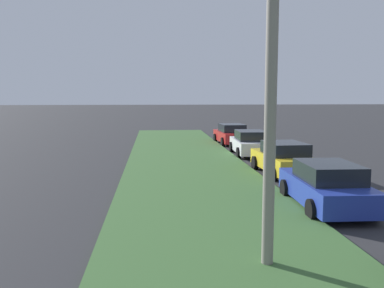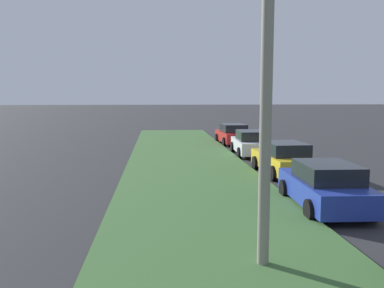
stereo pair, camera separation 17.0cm
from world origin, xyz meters
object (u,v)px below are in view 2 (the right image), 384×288
Objects in this scene: parked_car_white at (251,143)px; streetlight at (283,53)px; parked_car_red at (233,134)px; parked_car_blue at (325,186)px; parked_car_yellow at (284,159)px.

streetlight reaches higher than parked_car_white.
streetlight is at bearing 169.47° from parked_car_red.
streetlight is (-15.81, 3.05, 3.67)m from parked_car_white.
parked_car_red is 21.90m from streetlight.
parked_car_white is (11.60, -0.30, 0.00)m from parked_car_blue.
parked_car_yellow and parked_car_red have the same top height.
parked_car_white is at bearing -10.94° from streetlight.
parked_car_blue is 1.00× the size of parked_car_yellow.
parked_car_red is (17.17, -0.23, 0.00)m from parked_car_blue.
streetlight reaches higher than parked_car_yellow.
parked_car_blue and parked_car_white have the same top height.
parked_car_blue is 11.60m from parked_car_white.
parked_car_red is (11.59, 0.19, 0.00)m from parked_car_yellow.
parked_car_yellow is 11.59m from parked_car_red.
parked_car_white is at bearing -1.37° from parked_car_yellow.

